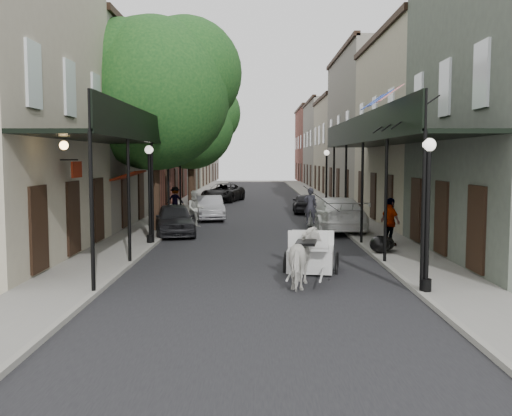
{
  "coord_description": "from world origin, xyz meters",
  "views": [
    {
      "loc": [
        -0.02,
        -15.66,
        3.35
      ],
      "look_at": [
        -0.04,
        4.33,
        1.6
      ],
      "focal_mm": 40.0,
      "sensor_mm": 36.0,
      "label": 1
    }
  ],
  "objects_px": {
    "car_left_mid": "(209,208)",
    "car_right_near": "(335,214)",
    "lamppost_right_near": "(427,212)",
    "car_right_far": "(305,203)",
    "horse": "(306,258)",
    "carriage": "(312,237)",
    "pedestrian_sidewalk_left": "(175,200)",
    "lamppost_left": "(150,192)",
    "pedestrian_sidewalk_right": "(390,222)",
    "tree_far": "(196,122)",
    "tree_near": "(163,88)",
    "car_left_far": "(223,193)",
    "car_left_near": "(175,219)",
    "pedestrian_walking": "(195,209)",
    "lamppost_right_far": "(326,180)"
  },
  "relations": [
    {
      "from": "car_right_far",
      "to": "pedestrian_sidewalk_left",
      "type": "bearing_deg",
      "value": 12.05
    },
    {
      "from": "lamppost_right_near",
      "to": "car_right_near",
      "type": "height_order",
      "value": "lamppost_right_near"
    },
    {
      "from": "pedestrian_walking",
      "to": "car_left_mid",
      "type": "xyz_separation_m",
      "value": [
        0.41,
        3.31,
        -0.24
      ]
    },
    {
      "from": "car_left_mid",
      "to": "car_right_near",
      "type": "bearing_deg",
      "value": -47.49
    },
    {
      "from": "lamppost_right_far",
      "to": "car_left_mid",
      "type": "relative_size",
      "value": 0.94
    },
    {
      "from": "lamppost_right_far",
      "to": "car_right_near",
      "type": "height_order",
      "value": "lamppost_right_far"
    },
    {
      "from": "pedestrian_sidewalk_right",
      "to": "car_right_far",
      "type": "bearing_deg",
      "value": -14.81
    },
    {
      "from": "pedestrian_sidewalk_right",
      "to": "car_left_near",
      "type": "distance_m",
      "value": 9.32
    },
    {
      "from": "pedestrian_sidewalk_right",
      "to": "car_left_near",
      "type": "xyz_separation_m",
      "value": [
        -8.52,
        3.76,
        -0.32
      ]
    },
    {
      "from": "tree_near",
      "to": "lamppost_right_far",
      "type": "xyz_separation_m",
      "value": [
        8.3,
        7.82,
        -4.44
      ]
    },
    {
      "from": "pedestrian_sidewalk_left",
      "to": "car_right_near",
      "type": "distance_m",
      "value": 11.06
    },
    {
      "from": "pedestrian_sidewalk_left",
      "to": "car_right_far",
      "type": "height_order",
      "value": "pedestrian_sidewalk_left"
    },
    {
      "from": "lamppost_right_far",
      "to": "carriage",
      "type": "relative_size",
      "value": 1.46
    },
    {
      "from": "lamppost_left",
      "to": "pedestrian_sidewalk_left",
      "type": "relative_size",
      "value": 2.36
    },
    {
      "from": "pedestrian_sidewalk_left",
      "to": "pedestrian_sidewalk_right",
      "type": "xyz_separation_m",
      "value": [
        9.72,
        -12.36,
        0.1
      ]
    },
    {
      "from": "lamppost_right_near",
      "to": "car_left_near",
      "type": "distance_m",
      "value": 13.5
    },
    {
      "from": "pedestrian_sidewalk_left",
      "to": "tree_far",
      "type": "bearing_deg",
      "value": -91.73
    },
    {
      "from": "horse",
      "to": "pedestrian_sidewalk_right",
      "type": "bearing_deg",
      "value": -110.95
    },
    {
      "from": "lamppost_left",
      "to": "car_left_near",
      "type": "relative_size",
      "value": 0.92
    },
    {
      "from": "lamppost_left",
      "to": "pedestrian_sidewalk_left",
      "type": "distance_m",
      "value": 11.68
    },
    {
      "from": "tree_near",
      "to": "car_left_mid",
      "type": "xyz_separation_m",
      "value": [
        1.6,
        5.08,
        -5.84
      ]
    },
    {
      "from": "pedestrian_walking",
      "to": "car_left_mid",
      "type": "bearing_deg",
      "value": 65.72
    },
    {
      "from": "car_left_mid",
      "to": "tree_far",
      "type": "bearing_deg",
      "value": 91.03
    },
    {
      "from": "horse",
      "to": "car_left_near",
      "type": "relative_size",
      "value": 0.44
    },
    {
      "from": "car_right_far",
      "to": "pedestrian_walking",
      "type": "bearing_deg",
      "value": 51.73
    },
    {
      "from": "lamppost_right_near",
      "to": "car_right_far",
      "type": "height_order",
      "value": "lamppost_right_near"
    },
    {
      "from": "tree_near",
      "to": "car_left_far",
      "type": "xyz_separation_m",
      "value": [
        1.6,
        18.03,
        -5.78
      ]
    },
    {
      "from": "carriage",
      "to": "pedestrian_sidewalk_right",
      "type": "xyz_separation_m",
      "value": [
        3.27,
        3.91,
        0.02
      ]
    },
    {
      "from": "lamppost_right_near",
      "to": "car_right_far",
      "type": "bearing_deg",
      "value": 93.19
    },
    {
      "from": "tree_far",
      "to": "lamppost_right_far",
      "type": "distance_m",
      "value": 11.05
    },
    {
      "from": "lamppost_right_far",
      "to": "horse",
      "type": "height_order",
      "value": "lamppost_right_far"
    },
    {
      "from": "lamppost_right_near",
      "to": "carriage",
      "type": "height_order",
      "value": "lamppost_right_near"
    },
    {
      "from": "car_left_far",
      "to": "car_right_far",
      "type": "distance_m",
      "value": 10.74
    },
    {
      "from": "carriage",
      "to": "car_right_far",
      "type": "xyz_separation_m",
      "value": [
        1.28,
        17.66,
        -0.38
      ]
    },
    {
      "from": "car_left_mid",
      "to": "car_left_far",
      "type": "relative_size",
      "value": 0.78
    },
    {
      "from": "car_right_far",
      "to": "carriage",
      "type": "bearing_deg",
      "value": 87.68
    },
    {
      "from": "pedestrian_sidewalk_right",
      "to": "horse",
      "type": "bearing_deg",
      "value": 126.57
    },
    {
      "from": "lamppost_left",
      "to": "lamppost_right_far",
      "type": "relative_size",
      "value": 1.0
    },
    {
      "from": "car_right_near",
      "to": "carriage",
      "type": "bearing_deg",
      "value": 74.73
    },
    {
      "from": "lamppost_right_far",
      "to": "car_right_far",
      "type": "bearing_deg",
      "value": 139.52
    },
    {
      "from": "tree_far",
      "to": "lamppost_right_near",
      "type": "bearing_deg",
      "value": -72.32
    },
    {
      "from": "lamppost_right_near",
      "to": "lamppost_left",
      "type": "relative_size",
      "value": 1.0
    },
    {
      "from": "lamppost_right_near",
      "to": "pedestrian_sidewalk_left",
      "type": "xyz_separation_m",
      "value": [
        -8.9,
        19.61,
        -1.14
      ]
    },
    {
      "from": "lamppost_right_far",
      "to": "horse",
      "type": "xyz_separation_m",
      "value": [
        -2.84,
        -19.0,
        -1.29
      ]
    },
    {
      "from": "lamppost_right_near",
      "to": "pedestrian_sidewalk_left",
      "type": "height_order",
      "value": "lamppost_right_near"
    },
    {
      "from": "horse",
      "to": "carriage",
      "type": "relative_size",
      "value": 0.71
    },
    {
      "from": "pedestrian_walking",
      "to": "car_right_far",
      "type": "height_order",
      "value": "pedestrian_walking"
    },
    {
      "from": "lamppost_left",
      "to": "pedestrian_sidewalk_right",
      "type": "height_order",
      "value": "lamppost_left"
    },
    {
      "from": "tree_near",
      "to": "car_left_far",
      "type": "bearing_deg",
      "value": 84.94
    },
    {
      "from": "lamppost_right_near",
      "to": "lamppost_left",
      "type": "xyz_separation_m",
      "value": [
        -8.2,
        8.0,
        0.0
      ]
    }
  ]
}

